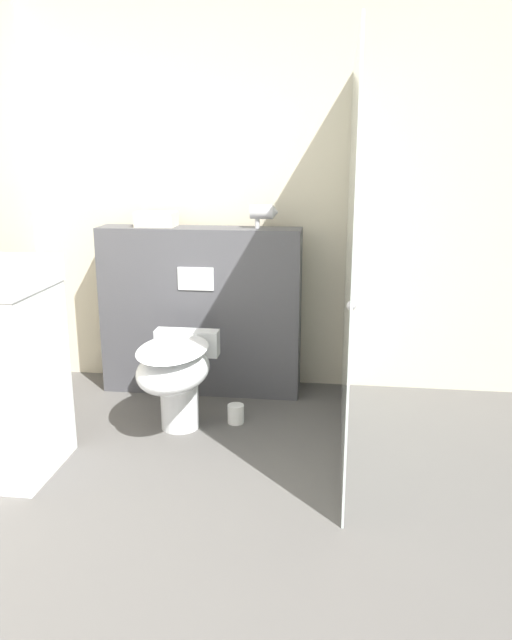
# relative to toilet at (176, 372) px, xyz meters

# --- Properties ---
(wall_back) EXTENTS (8.00, 0.06, 2.50)m
(wall_back) POSITION_rel_toilet_xyz_m (0.15, 0.87, 0.90)
(wall_back) COLOR beige
(wall_back) RESTS_ON ground_plane
(partition_panel) EXTENTS (1.25, 0.25, 1.05)m
(partition_panel) POSITION_rel_toilet_xyz_m (0.00, 0.64, 0.18)
(partition_panel) COLOR #4C4C51
(partition_panel) RESTS_ON ground_plane
(shower_glass) EXTENTS (0.04, 1.66, 1.95)m
(shower_glass) POSITION_rel_toilet_xyz_m (0.90, 0.01, 0.63)
(shower_glass) COLOR silver
(shower_glass) RESTS_ON ground_plane
(toilet) EXTENTS (0.38, 0.66, 0.51)m
(toilet) POSITION_rel_toilet_xyz_m (0.00, 0.00, 0.00)
(toilet) COLOR white
(toilet) RESTS_ON ground_plane
(hair_drier) EXTENTS (0.17, 0.08, 0.14)m
(hair_drier) POSITION_rel_toilet_xyz_m (0.40, 0.64, 0.80)
(hair_drier) COLOR #B7B7BC
(hair_drier) RESTS_ON partition_panel
(folded_towel) EXTENTS (0.24, 0.17, 0.09)m
(folded_towel) POSITION_rel_toilet_xyz_m (-0.27, 0.66, 0.75)
(folded_towel) COLOR beige
(folded_towel) RESTS_ON partition_panel
(spare_toilet_roll) EXTENTS (0.09, 0.09, 0.11)m
(spare_toilet_roll) POSITION_rel_toilet_xyz_m (0.30, 0.15, -0.29)
(spare_toilet_roll) COLOR white
(spare_toilet_roll) RESTS_ON ground_plane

